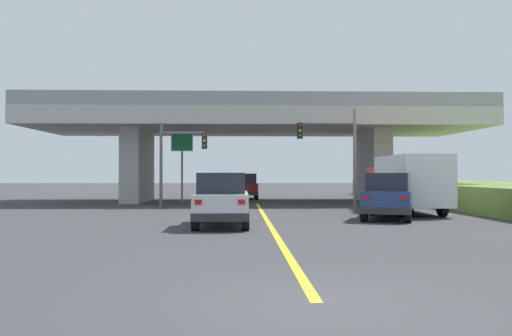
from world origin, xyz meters
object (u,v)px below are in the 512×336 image
object	(u,v)px
box_truck	(407,183)
highway_sign	(182,150)
sedan_oncoming	(246,186)
traffic_signal_nearside	(336,145)
traffic_signal_farside	(178,153)
suv_lead	(222,199)
suv_crossing	(389,196)

from	to	relation	value
box_truck	highway_sign	size ratio (longest dim) A/B	1.51
sedan_oncoming	traffic_signal_nearside	xyz separation A→B (m)	(5.33, -10.29, 2.72)
sedan_oncoming	highway_sign	xyz separation A→B (m)	(-4.45, -5.67, 2.59)
traffic_signal_nearside	highway_sign	distance (m)	10.82
highway_sign	traffic_signal_nearside	bearing A→B (deg)	-25.26
box_truck	traffic_signal_farside	bearing A→B (deg)	157.62
suv_lead	traffic_signal_farside	bearing A→B (deg)	104.70
sedan_oncoming	traffic_signal_nearside	distance (m)	11.90
suv_lead	sedan_oncoming	xyz separation A→B (m)	(1.17, 22.08, -0.00)
box_truck	suv_lead	bearing A→B (deg)	-144.63
suv_lead	box_truck	xyz separation A→B (m)	(9.14, 6.49, 0.53)
suv_crossing	highway_sign	bearing A→B (deg)	147.92
suv_lead	traffic_signal_farside	size ratio (longest dim) A/B	0.89
sedan_oncoming	traffic_signal_nearside	size ratio (longest dim) A/B	0.74
suv_crossing	traffic_signal_farside	bearing A→B (deg)	160.16
suv_lead	sedan_oncoming	size ratio (longest dim) A/B	1.01
suv_lead	suv_crossing	size ratio (longest dim) A/B	0.88
box_truck	highway_sign	distance (m)	16.03
suv_lead	suv_crossing	distance (m)	7.82
box_truck	traffic_signal_farside	size ratio (longest dim) A/B	1.47
highway_sign	traffic_signal_farside	bearing A→B (deg)	-86.92
traffic_signal_nearside	suv_crossing	bearing A→B (deg)	-85.31
traffic_signal_nearside	box_truck	bearing A→B (deg)	-63.49
box_truck	traffic_signal_nearside	size ratio (longest dim) A/B	1.24
suv_crossing	sedan_oncoming	size ratio (longest dim) A/B	1.16
suv_lead	sedan_oncoming	distance (m)	22.11
traffic_signal_nearside	traffic_signal_farside	distance (m)	9.54
sedan_oncoming	suv_crossing	bearing A→B (deg)	-72.40
box_truck	sedan_oncoming	world-z (taller)	box_truck
suv_crossing	traffic_signal_farside	world-z (taller)	traffic_signal_farside
traffic_signal_farside	highway_sign	world-z (taller)	traffic_signal_farside
suv_crossing	traffic_signal_farside	xyz separation A→B (m)	(-10.24, 8.49, 2.20)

